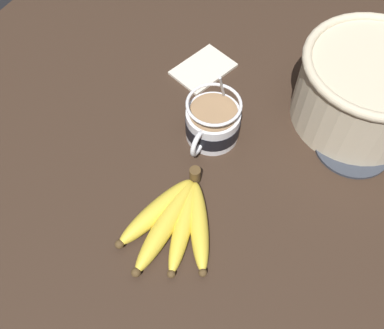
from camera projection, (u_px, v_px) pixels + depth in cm
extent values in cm
cube|color=#332319|center=(204.00, 147.00, 83.98)|extent=(123.05, 123.05, 3.65)
cylinder|color=silver|center=(213.00, 124.00, 80.58)|extent=(10.17, 10.17, 6.70)
cylinder|color=black|center=(213.00, 125.00, 80.74)|extent=(10.37, 10.37, 3.16)
torus|color=silver|center=(198.00, 143.00, 76.76)|extent=(5.24, 0.90, 5.24)
cylinder|color=#997551|center=(213.00, 112.00, 77.67)|extent=(8.97, 8.97, 0.40)
torus|color=silver|center=(214.00, 104.00, 75.79)|extent=(10.17, 10.17, 0.60)
cylinder|color=#B2B2B7|center=(224.00, 94.00, 78.83)|extent=(5.11, 0.50, 12.66)
ellipsoid|color=#B2B2B7|center=(216.00, 123.00, 82.98)|extent=(3.00, 2.00, 0.80)
cylinder|color=#4C381E|center=(195.00, 175.00, 75.49)|extent=(2.00, 2.00, 3.00)
ellipsoid|color=gold|center=(157.00, 211.00, 72.58)|extent=(17.01, 7.97, 3.43)
sphere|color=#4C381E|center=(119.00, 244.00, 69.35)|extent=(1.54, 1.54, 1.54)
ellipsoid|color=gold|center=(166.00, 224.00, 71.26)|extent=(18.77, 3.55, 3.46)
sphere|color=#4C381E|center=(136.00, 272.00, 66.81)|extent=(1.56, 1.56, 1.56)
ellipsoid|color=gold|center=(183.00, 225.00, 71.39)|extent=(17.16, 7.45, 2.97)
sphere|color=#4C381E|center=(171.00, 274.00, 66.92)|extent=(1.34, 1.34, 1.34)
ellipsoid|color=gold|center=(199.00, 225.00, 71.39)|extent=(15.61, 11.24, 3.08)
sphere|color=#4C381E|center=(203.00, 273.00, 66.98)|extent=(1.39, 1.39, 1.39)
cylinder|color=beige|center=(365.00, 91.00, 79.99)|extent=(25.14, 25.14, 14.20)
torus|color=beige|center=(379.00, 63.00, 74.00)|extent=(26.39, 26.39, 1.76)
cube|color=beige|center=(203.00, 69.00, 92.53)|extent=(14.78, 12.38, 0.60)
cylinder|color=#333842|center=(352.00, 146.00, 81.54)|extent=(14.52, 14.52, 0.60)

